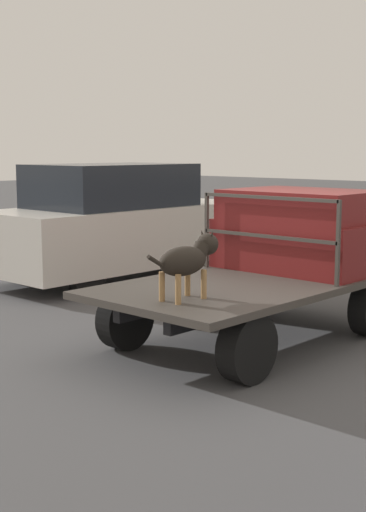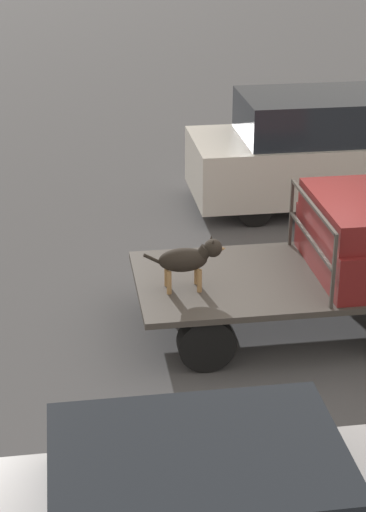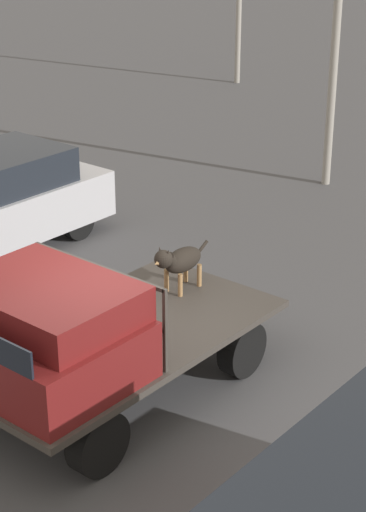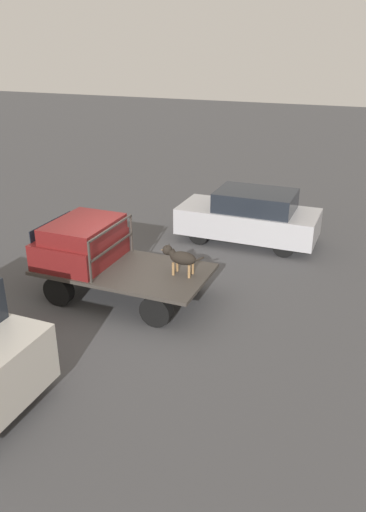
% 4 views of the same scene
% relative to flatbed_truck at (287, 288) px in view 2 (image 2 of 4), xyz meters
% --- Properties ---
extents(ground_plane, '(80.00, 80.00, 0.00)m').
position_rel_flatbed_truck_xyz_m(ground_plane, '(0.00, 0.00, -0.56)').
color(ground_plane, '#474749').
extents(flatbed_truck, '(3.94, 2.07, 0.75)m').
position_rel_flatbed_truck_xyz_m(flatbed_truck, '(0.00, 0.00, 0.00)').
color(flatbed_truck, black).
rests_on(flatbed_truck, ground).
extents(truck_headboard, '(0.04, 1.95, 0.96)m').
position_rel_flatbed_truck_xyz_m(truck_headboard, '(0.28, 0.00, 0.82)').
color(truck_headboard, '#3D3833').
rests_on(truck_headboard, flatbed_truck).
extents(dog, '(1.03, 0.30, 0.68)m').
position_rel_flatbed_truck_xyz_m(dog, '(-1.31, -0.19, 0.60)').
color(dog, '#9E7547').
rests_on(dog, flatbed_truck).
extents(parked_pickup_far, '(4.87, 1.95, 2.01)m').
position_rel_flatbed_truck_xyz_m(parked_pickup_far, '(1.83, 4.34, 0.42)').
color(parked_pickup_far, black).
rests_on(parked_pickup_far, ground).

